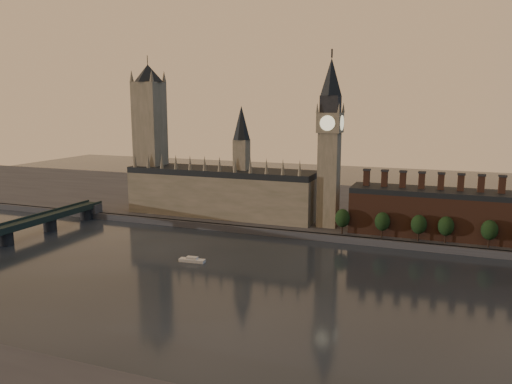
% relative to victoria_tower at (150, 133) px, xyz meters
% --- Properties ---
extents(ground, '(900.00, 900.00, 0.00)m').
position_rel_victoria_tower_xyz_m(ground, '(120.00, -115.00, -59.09)').
color(ground, black).
rests_on(ground, ground).
extents(north_bank, '(900.00, 182.00, 4.00)m').
position_rel_victoria_tower_xyz_m(north_bank, '(120.00, 63.04, -57.09)').
color(north_bank, '#46474C').
rests_on(north_bank, ground).
extents(palace_of_westminster, '(130.00, 30.30, 74.00)m').
position_rel_victoria_tower_xyz_m(palace_of_westminster, '(55.59, -0.09, -37.46)').
color(palace_of_westminster, gray).
rests_on(palace_of_westminster, north_bank).
extents(victoria_tower, '(24.00, 24.00, 108.00)m').
position_rel_victoria_tower_xyz_m(victoria_tower, '(0.00, 0.00, 0.00)').
color(victoria_tower, gray).
rests_on(victoria_tower, north_bank).
extents(big_ben, '(15.00, 15.00, 107.00)m').
position_rel_victoria_tower_xyz_m(big_ben, '(130.00, -5.00, -2.26)').
color(big_ben, gray).
rests_on(big_ben, north_bank).
extents(chimney_block, '(110.00, 25.00, 37.00)m').
position_rel_victoria_tower_xyz_m(chimney_block, '(200.00, -5.00, -41.27)').
color(chimney_block, '#522E1F').
rests_on(chimney_block, north_bank).
extents(embankment_tree_0, '(8.60, 8.60, 14.88)m').
position_rel_victoria_tower_xyz_m(embankment_tree_0, '(142.35, -20.99, -45.62)').
color(embankment_tree_0, black).
rests_on(embankment_tree_0, north_bank).
extents(embankment_tree_1, '(8.60, 8.60, 14.88)m').
position_rel_victoria_tower_xyz_m(embankment_tree_1, '(165.11, -21.22, -45.62)').
color(embankment_tree_1, black).
rests_on(embankment_tree_1, north_bank).
extents(embankment_tree_2, '(8.60, 8.60, 14.88)m').
position_rel_victoria_tower_xyz_m(embankment_tree_2, '(184.82, -20.97, -45.62)').
color(embankment_tree_2, black).
rests_on(embankment_tree_2, north_bank).
extents(embankment_tree_3, '(8.60, 8.60, 14.88)m').
position_rel_victoria_tower_xyz_m(embankment_tree_3, '(198.89, -19.75, -45.62)').
color(embankment_tree_3, black).
rests_on(embankment_tree_3, north_bank).
extents(embankment_tree_4, '(8.60, 8.60, 14.88)m').
position_rel_victoria_tower_xyz_m(embankment_tree_4, '(220.47, -20.65, -45.62)').
color(embankment_tree_4, black).
rests_on(embankment_tree_4, north_bank).
extents(river_boat, '(13.66, 4.83, 2.68)m').
position_rel_victoria_tower_xyz_m(river_boat, '(79.14, -88.11, -58.06)').
color(river_boat, silver).
rests_on(river_boat, ground).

